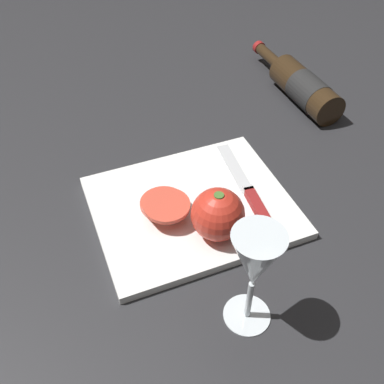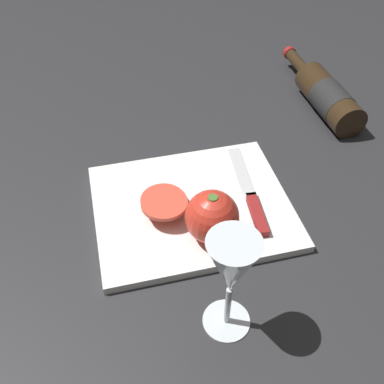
# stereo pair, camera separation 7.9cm
# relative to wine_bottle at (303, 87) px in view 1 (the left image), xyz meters

# --- Properties ---
(ground_plane) EXTENTS (3.00, 3.00, 0.00)m
(ground_plane) POSITION_rel_wine_bottle_xyz_m (-0.45, -0.22, -0.04)
(ground_plane) COLOR #28282B
(cutting_board) EXTENTS (0.35, 0.29, 0.02)m
(cutting_board) POSITION_rel_wine_bottle_xyz_m (-0.38, -0.24, -0.03)
(cutting_board) COLOR white
(cutting_board) RESTS_ON ground_plane
(wine_bottle) EXTENTS (0.08, 0.33, 0.08)m
(wine_bottle) POSITION_rel_wine_bottle_xyz_m (0.00, 0.00, 0.00)
(wine_bottle) COLOR #332314
(wine_bottle) RESTS_ON ground_plane
(wine_glass) EXTENTS (0.07, 0.07, 0.18)m
(wine_glass) POSITION_rel_wine_bottle_xyz_m (-0.38, -0.47, 0.09)
(wine_glass) COLOR silver
(wine_glass) RESTS_ON ground_plane
(whole_tomato) EXTENTS (0.09, 0.09, 0.09)m
(whole_tomato) POSITION_rel_wine_bottle_xyz_m (-0.36, -0.32, 0.02)
(whole_tomato) COLOR red
(whole_tomato) RESTS_ON cutting_board
(knife) EXTENTS (0.04, 0.24, 0.01)m
(knife) POSITION_rel_wine_bottle_xyz_m (-0.27, -0.27, -0.02)
(knife) COLOR silver
(knife) RESTS_ON cutting_board
(tomato_slice_stack_near) EXTENTS (0.08, 0.12, 0.04)m
(tomato_slice_stack_near) POSITION_rel_wine_bottle_xyz_m (-0.43, -0.24, -0.00)
(tomato_slice_stack_near) COLOR #DB4C38
(tomato_slice_stack_near) RESTS_ON cutting_board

